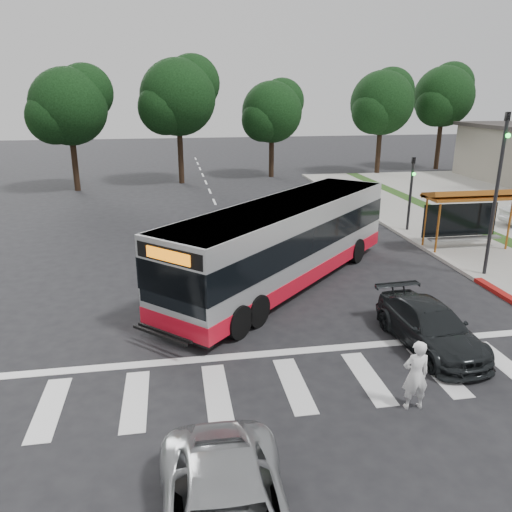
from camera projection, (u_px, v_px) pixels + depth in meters
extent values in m
plane|color=black|center=(260.00, 307.00, 17.53)|extent=(140.00, 140.00, 0.00)
cube|color=gray|center=(435.00, 232.00, 26.76)|extent=(4.00, 40.00, 0.12)
cube|color=#9E9991|center=(401.00, 233.00, 26.44)|extent=(0.30, 40.00, 0.15)
cube|color=silver|center=(294.00, 385.00, 12.85)|extent=(18.00, 2.60, 0.01)
cylinder|color=#A65A1B|center=(438.00, 229.00, 22.69)|extent=(0.10, 0.10, 2.30)
cylinder|color=#A65A1B|center=(509.00, 225.00, 23.26)|extent=(0.10, 0.10, 2.30)
cylinder|color=#A65A1B|center=(425.00, 222.00, 23.82)|extent=(0.10, 0.10, 2.30)
cylinder|color=#A65A1B|center=(493.00, 219.00, 24.39)|extent=(0.10, 0.10, 2.30)
cube|color=#A65A1B|center=(470.00, 197.00, 23.13)|extent=(4.20, 1.60, 0.12)
cube|color=#A65A1B|center=(470.00, 193.00, 23.13)|extent=(4.20, 1.32, 0.51)
cube|color=black|center=(460.00, 220.00, 24.09)|extent=(3.80, 0.06, 1.60)
cube|color=gray|center=(465.00, 238.00, 23.76)|extent=(3.60, 0.40, 0.08)
cylinder|color=black|center=(495.00, 198.00, 19.45)|extent=(0.14, 0.14, 6.50)
imported|color=black|center=(506.00, 126.00, 18.60)|extent=(0.16, 0.20, 1.00)
sphere|color=#19E533|center=(508.00, 136.00, 18.54)|extent=(0.18, 0.18, 0.18)
cylinder|color=black|center=(410.00, 195.00, 26.40)|extent=(0.14, 0.14, 4.00)
imported|color=black|center=(413.00, 167.00, 25.93)|extent=(0.16, 0.20, 1.00)
sphere|color=#19E533|center=(414.00, 174.00, 25.87)|extent=(0.18, 0.18, 0.18)
cylinder|color=black|center=(379.00, 149.00, 45.59)|extent=(0.44, 0.44, 4.40)
sphere|color=black|center=(382.00, 103.00, 44.34)|extent=(5.60, 5.60, 5.60)
sphere|color=black|center=(391.00, 91.00, 45.00)|extent=(4.20, 4.20, 4.20)
sphere|color=black|center=(374.00, 111.00, 43.75)|extent=(3.92, 3.92, 3.92)
cylinder|color=black|center=(438.00, 144.00, 48.54)|extent=(0.44, 0.44, 4.84)
sphere|color=black|center=(444.00, 97.00, 47.17)|extent=(5.60, 5.60, 5.60)
sphere|color=black|center=(451.00, 84.00, 47.79)|extent=(4.20, 4.20, 4.20)
sphere|color=black|center=(437.00, 105.00, 46.60)|extent=(3.92, 3.92, 3.92)
cylinder|color=black|center=(181.00, 154.00, 40.81)|extent=(0.44, 0.44, 4.84)
sphere|color=black|center=(178.00, 97.00, 39.44)|extent=(6.00, 6.00, 6.00)
sphere|color=black|center=(192.00, 83.00, 40.13)|extent=(4.50, 4.50, 4.50)
sphere|color=black|center=(165.00, 108.00, 38.81)|extent=(4.20, 4.20, 4.20)
cylinder|color=black|center=(271.00, 154.00, 44.10)|extent=(0.44, 0.44, 3.96)
sphere|color=black|center=(272.00, 112.00, 42.98)|extent=(5.20, 5.20, 5.20)
sphere|color=black|center=(282.00, 101.00, 43.59)|extent=(3.90, 3.90, 3.90)
sphere|color=black|center=(263.00, 120.00, 42.42)|extent=(3.64, 3.64, 3.64)
cylinder|color=black|center=(75.00, 162.00, 37.73)|extent=(0.44, 0.44, 4.40)
sphere|color=black|center=(69.00, 107.00, 36.49)|extent=(5.60, 5.60, 5.60)
sphere|color=black|center=(85.00, 92.00, 37.14)|extent=(4.20, 4.20, 4.20)
sphere|color=black|center=(54.00, 117.00, 35.89)|extent=(3.92, 3.92, 3.92)
imported|color=white|center=(416.00, 375.00, 11.66)|extent=(0.65, 0.44, 1.76)
imported|color=black|center=(430.00, 327.00, 14.63)|extent=(2.06, 4.50, 1.28)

